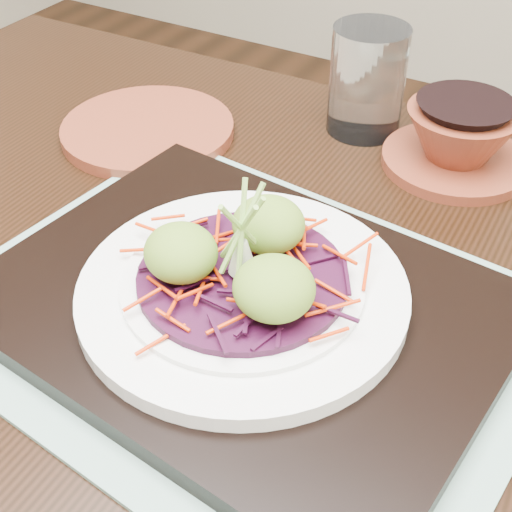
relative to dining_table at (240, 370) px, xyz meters
The scene contains 11 objects.
dining_table is the anchor object (origin of this frame).
placemat 0.10m from the dining_table, 51.40° to the right, with size 0.44×0.35×0.00m, color gray.
serving_tray 0.11m from the dining_table, 51.40° to the right, with size 0.38×0.29×0.02m, color black.
white_plate 0.13m from the dining_table, 51.40° to the right, with size 0.25×0.25×0.02m.
cabbage_bed 0.14m from the dining_table, 51.40° to the right, with size 0.16×0.16×0.01m, color #320A22.
carrot_julienne 0.15m from the dining_table, 51.40° to the right, with size 0.19×0.19×0.01m, color red, non-canonical shape.
guacamole_scoops 0.16m from the dining_table, 52.17° to the right, with size 0.14×0.12×0.04m.
scallion_garnish 0.18m from the dining_table, 51.40° to the right, with size 0.06×0.06×0.09m, color #83B649, non-canonical shape.
terracotta_side_plate 0.29m from the dining_table, 141.87° to the left, with size 0.19×0.19×0.01m, color maroon.
water_glass 0.33m from the dining_table, 93.80° to the left, with size 0.08×0.08×0.11m, color white.
terracotta_bowl_set 0.31m from the dining_table, 71.62° to the left, with size 0.18×0.18×0.06m.
Camera 1 is at (0.25, -0.27, 1.10)m, focal length 50.00 mm.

